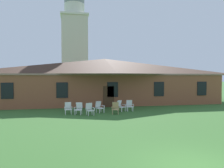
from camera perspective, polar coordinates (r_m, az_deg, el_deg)
The scene contains 9 objects.
brick_building at distance 27.06m, azimuth -1.86°, elevation 1.10°, with size 25.71×10.40×5.21m.
dome_tower at distance 43.96m, azimuth -9.63°, elevation 10.28°, with size 5.18×5.18×20.44m.
lawn_chair_by_porch at distance 18.62m, azimuth -11.26°, elevation -6.06°, with size 0.67×0.70×0.96m.
lawn_chair_near_door at distance 18.26m, azimuth -8.58°, elevation -6.20°, with size 0.74×0.79×0.96m.
lawn_chair_left_end at distance 17.80m, azimuth -5.79°, elevation -6.41°, with size 0.74×0.78×0.96m.
lawn_chair_middle at distance 18.94m, azimuth -3.27°, elevation -5.88°, with size 0.81×0.85×0.96m.
lawn_chair_right_end at distance 18.29m, azimuth 0.89°, elevation -6.17°, with size 0.72×0.77×0.96m.
lawn_chair_far_side at distance 19.62m, azimuth 2.23°, elevation -5.60°, with size 0.85×0.87×0.96m.
lawn_chair_under_eave at distance 19.91m, azimuth 4.56°, elevation -5.50°, with size 0.68×0.71×0.96m.
Camera 1 is at (-4.18, -6.63, 3.13)m, focal length 35.41 mm.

